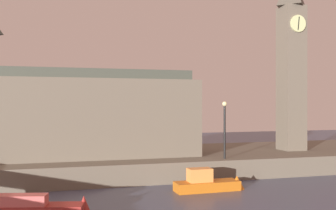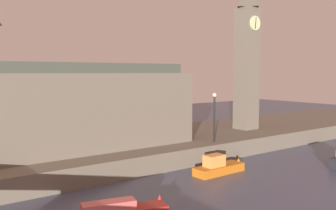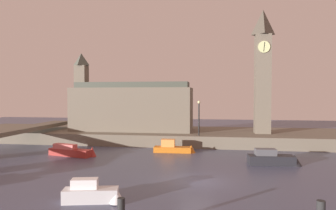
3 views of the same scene
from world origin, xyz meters
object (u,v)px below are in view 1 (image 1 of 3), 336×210
Objects in this scene: clock_tower at (291,57)px; streetlamp at (225,123)px; boat_dinghy_red at (40,209)px; boat_patrol_orange at (213,183)px; parliament_hall at (85,114)px.

streetlamp is (-8.08, -3.64, -5.65)m from clock_tower.
boat_dinghy_red is (-21.02, -10.88, -9.32)m from clock_tower.
clock_tower is 15.75m from boat_patrol_orange.
boat_patrol_orange is (-10.46, -7.15, -9.35)m from clock_tower.
clock_tower is 18.72m from parliament_hall.
parliament_hall reaches higher than boat_patrol_orange.
boat_dinghy_red is at bearing -150.75° from streetlamp.
streetlamp is 0.77× the size of boat_dinghy_red.
streetlamp is 5.62m from boat_patrol_orange.
parliament_hall reaches higher than boat_dinghy_red.
streetlamp reaches higher than boat_dinghy_red.
clock_tower is 3.73× the size of streetlamp.
boat_dinghy_red is (-12.94, -7.24, -3.66)m from streetlamp.
parliament_hall is (-18.05, 0.65, -4.95)m from clock_tower.
streetlamp reaches higher than boat_patrol_orange.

